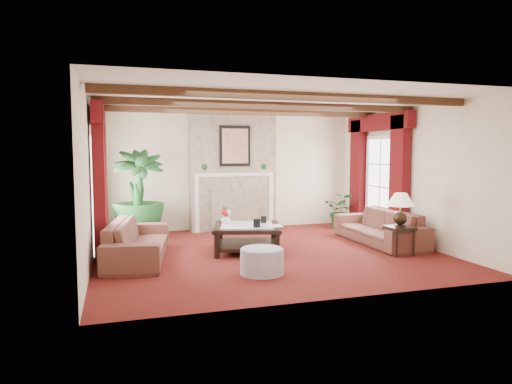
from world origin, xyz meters
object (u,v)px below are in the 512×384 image
object	(u,v)px
coffee_table	(247,238)
side_table	(399,241)
sofa_left	(138,234)
sofa_right	(379,221)
ottoman	(262,262)
potted_palm	(139,214)

from	to	relation	value
coffee_table	side_table	world-z (taller)	side_table
sofa_left	side_table	distance (m)	4.55
sofa_right	ottoman	size ratio (longest dim) A/B	3.49
sofa_right	ottoman	world-z (taller)	sofa_right
coffee_table	side_table	distance (m)	2.72
potted_palm	coffee_table	xyz separation A→B (m)	(1.83, -1.78, -0.28)
sofa_right	ottoman	xyz separation A→B (m)	(-2.94, -1.51, -0.25)
coffee_table	side_table	xyz separation A→B (m)	(2.51, -1.04, 0.01)
sofa_left	ottoman	bearing A→B (deg)	-121.19
potted_palm	side_table	bearing A→B (deg)	-33.01
potted_palm	ottoman	distance (m)	3.71
potted_palm	ottoman	world-z (taller)	potted_palm
sofa_left	side_table	xyz separation A→B (m)	(4.44, -0.98, -0.19)
side_table	sofa_right	bearing A→B (deg)	77.75
sofa_left	sofa_right	world-z (taller)	sofa_left
sofa_right	sofa_left	bearing A→B (deg)	-89.21
sofa_left	potted_palm	size ratio (longest dim) A/B	1.20
sofa_left	ottoman	xyz separation A→B (m)	(1.72, -1.48, -0.25)
sofa_left	side_table	size ratio (longest dim) A/B	4.62
sofa_right	side_table	xyz separation A→B (m)	(-0.22, -1.02, -0.19)
sofa_left	sofa_right	xyz separation A→B (m)	(4.66, 0.03, -0.00)
potted_palm	ottoman	bearing A→B (deg)	-63.92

